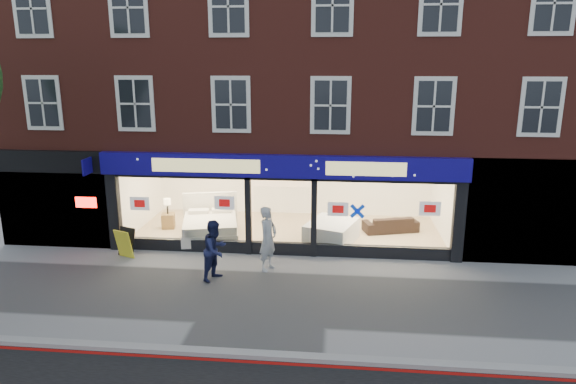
# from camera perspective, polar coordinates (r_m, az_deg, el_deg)

# --- Properties ---
(ground) EXTENTS (120.00, 120.00, 0.00)m
(ground) POSITION_cam_1_polar(r_m,az_deg,el_deg) (13.96, -2.23, -11.49)
(ground) COLOR gray
(ground) RESTS_ON ground
(kerb_line) EXTENTS (60.00, 0.10, 0.01)m
(kerb_line) POSITION_cam_1_polar(r_m,az_deg,el_deg) (11.28, -4.51, -18.30)
(kerb_line) COLOR #8C0A07
(kerb_line) RESTS_ON ground
(kerb_stone) EXTENTS (60.00, 0.25, 0.12)m
(kerb_stone) POSITION_cam_1_polar(r_m,az_deg,el_deg) (11.42, -4.33, -17.53)
(kerb_stone) COLOR gray
(kerb_stone) RESTS_ON ground
(showroom_floor) EXTENTS (11.00, 4.50, 0.10)m
(showroom_floor) POSITION_cam_1_polar(r_m,az_deg,el_deg) (18.77, -0.01, -4.37)
(showroom_floor) COLOR tan
(showroom_floor) RESTS_ON ground
(building) EXTENTS (19.00, 8.26, 10.30)m
(building) POSITION_cam_1_polar(r_m,az_deg,el_deg) (19.45, 0.46, 16.12)
(building) COLOR maroon
(building) RESTS_ON ground
(display_bed) EXTENTS (2.39, 2.69, 1.32)m
(display_bed) POSITION_cam_1_polar(r_m,az_deg,el_deg) (18.23, -8.63, -3.73)
(display_bed) COLOR beige
(display_bed) RESTS_ON showroom_floor
(bedside_table) EXTENTS (0.53, 0.53, 0.55)m
(bedside_table) POSITION_cam_1_polar(r_m,az_deg,el_deg) (19.38, -13.15, -3.13)
(bedside_table) COLOR brown
(bedside_table) RESTS_ON showroom_floor
(mattress_stack) EXTENTS (1.95, 2.19, 0.72)m
(mattress_stack) POSITION_cam_1_polar(r_m,az_deg,el_deg) (17.50, 4.85, -4.43)
(mattress_stack) COLOR silver
(mattress_stack) RESTS_ON showroom_floor
(sofa) EXTENTS (2.07, 1.27, 0.57)m
(sofa) POSITION_cam_1_polar(r_m,az_deg,el_deg) (18.89, 11.32, -3.47)
(sofa) COLOR black
(sofa) RESTS_ON showroom_floor
(a_board) EXTENTS (0.72, 0.60, 0.95)m
(a_board) POSITION_cam_1_polar(r_m,az_deg,el_deg) (17.15, -17.63, -5.41)
(a_board) COLOR gold
(a_board) RESTS_ON ground
(pedestrian_grey) EXTENTS (0.72, 0.84, 1.95)m
(pedestrian_grey) POSITION_cam_1_polar(r_m,az_deg,el_deg) (15.26, -2.23, -5.20)
(pedestrian_grey) COLOR #A6A9AE
(pedestrian_grey) RESTS_ON ground
(pedestrian_blue) EXTENTS (0.96, 1.06, 1.76)m
(pedestrian_blue) POSITION_cam_1_polar(r_m,az_deg,el_deg) (14.78, -8.08, -6.39)
(pedestrian_blue) COLOR #171B42
(pedestrian_blue) RESTS_ON ground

